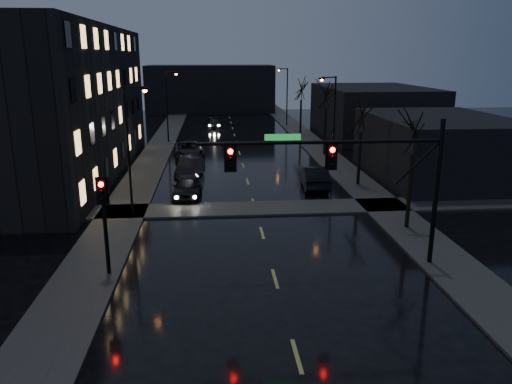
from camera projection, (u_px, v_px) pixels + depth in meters
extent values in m
cube|color=#2D2D2B|center=(152.00, 160.00, 47.64)|extent=(3.00, 140.00, 0.12)
cube|color=#2D2D2B|center=(327.00, 157.00, 49.04)|extent=(3.00, 140.00, 0.12)
cube|color=#2D2D2B|center=(255.00, 208.00, 32.49)|extent=(40.00, 3.00, 0.12)
cube|color=black|center=(42.00, 102.00, 40.61)|extent=(12.00, 30.00, 12.00)
cube|color=black|center=(438.00, 147.00, 40.32)|extent=(10.00, 14.00, 5.00)
cube|color=black|center=(373.00, 111.00, 61.45)|extent=(12.00, 18.00, 6.00)
cube|color=black|center=(210.00, 88.00, 88.36)|extent=(22.00, 10.00, 8.00)
cylinder|color=black|center=(436.00, 194.00, 23.07)|extent=(0.22, 0.22, 7.00)
cylinder|color=black|center=(321.00, 142.00, 21.96)|extent=(11.00, 0.16, 0.16)
cylinder|color=black|center=(418.00, 163.00, 22.59)|extent=(2.05, 0.10, 2.05)
cube|color=#0C591E|center=(283.00, 137.00, 21.75)|extent=(1.60, 0.04, 0.28)
cube|color=black|center=(230.00, 158.00, 21.80)|extent=(0.35, 0.28, 1.05)
sphere|color=#FF0705|center=(230.00, 152.00, 21.56)|extent=(0.22, 0.22, 0.22)
cube|color=black|center=(331.00, 157.00, 22.17)|extent=(0.35, 0.28, 1.05)
sphere|color=#FF0705|center=(333.00, 150.00, 21.93)|extent=(0.22, 0.22, 0.22)
cylinder|color=black|center=(106.00, 230.00, 22.18)|extent=(0.18, 0.18, 4.40)
cube|color=black|center=(102.00, 191.00, 21.70)|extent=(0.35, 0.28, 1.05)
sphere|color=#FF0705|center=(101.00, 184.00, 21.46)|extent=(0.22, 0.22, 0.22)
cylinder|color=black|center=(409.00, 192.00, 28.29)|extent=(0.24, 0.24, 4.40)
cylinder|color=black|center=(359.00, 159.00, 37.93)|extent=(0.24, 0.24, 4.12)
cylinder|color=black|center=(325.00, 132.00, 49.39)|extent=(0.24, 0.24, 4.68)
cylinder|color=black|center=(301.00, 117.00, 62.89)|extent=(0.24, 0.24, 4.29)
cylinder|color=black|center=(128.00, 152.00, 30.32)|extent=(0.16, 0.16, 8.00)
cylinder|color=black|center=(134.00, 87.00, 29.34)|extent=(1.20, 0.10, 0.10)
cube|color=black|center=(145.00, 89.00, 29.41)|extent=(0.50, 0.25, 0.15)
sphere|color=orange|center=(145.00, 90.00, 29.44)|extent=(0.28, 0.28, 0.28)
cylinder|color=black|center=(167.00, 107.00, 56.26)|extent=(0.16, 0.16, 8.00)
cylinder|color=black|center=(171.00, 72.00, 55.28)|extent=(1.20, 0.10, 0.10)
cube|color=black|center=(176.00, 73.00, 55.35)|extent=(0.50, 0.25, 0.15)
sphere|color=orange|center=(176.00, 74.00, 55.38)|extent=(0.28, 0.28, 0.28)
cylinder|color=black|center=(334.00, 123.00, 43.13)|extent=(0.16, 0.16, 8.00)
cylinder|color=black|center=(329.00, 77.00, 42.05)|extent=(1.20, 0.10, 0.10)
cube|color=black|center=(322.00, 79.00, 42.03)|extent=(0.50, 0.25, 0.15)
sphere|color=orange|center=(322.00, 80.00, 42.05)|extent=(0.28, 0.28, 0.28)
cylinder|color=black|center=(287.00, 97.00, 70.03)|extent=(0.16, 0.16, 8.00)
cylinder|color=black|center=(283.00, 69.00, 68.95)|extent=(1.20, 0.10, 0.10)
cube|color=black|center=(279.00, 69.00, 68.93)|extent=(0.50, 0.25, 0.15)
sphere|color=orange|center=(279.00, 70.00, 68.95)|extent=(0.28, 0.28, 0.28)
imported|color=black|center=(187.00, 187.00, 34.97)|extent=(2.04, 4.74, 1.59)
imported|color=black|center=(190.00, 168.00, 40.77)|extent=(2.30, 4.96, 1.58)
imported|color=black|center=(189.00, 150.00, 48.39)|extent=(3.34, 6.13, 1.63)
imported|color=black|center=(214.00, 123.00, 68.64)|extent=(1.96, 4.56, 1.31)
imported|color=black|center=(314.00, 177.00, 37.57)|extent=(2.15, 5.19, 1.67)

